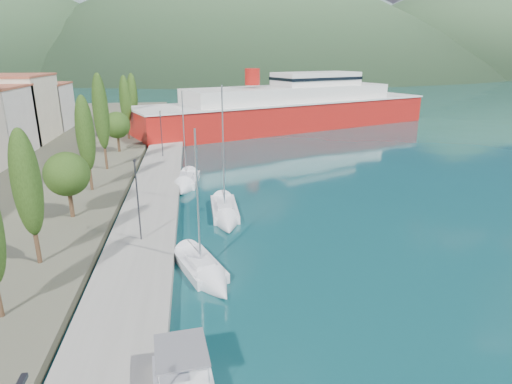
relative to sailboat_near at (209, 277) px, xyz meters
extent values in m
plane|color=#104347|center=(4.20, 113.48, -0.29)|extent=(1400.00, 1400.00, 0.00)
cube|color=gray|center=(-4.80, 19.48, 0.11)|extent=(5.00, 88.00, 0.80)
cone|color=slate|center=(84.20, 673.48, 89.71)|extent=(760.00, 760.00, 180.00)
cone|color=slate|center=(424.20, 593.48, 69.71)|extent=(640.00, 640.00, 140.00)
cone|color=#365434|center=(44.20, 393.48, 57.21)|extent=(480.00, 480.00, 115.00)
cone|color=#365434|center=(264.20, 373.48, 44.71)|extent=(420.00, 420.00, 90.00)
cube|color=beige|center=(-27.80, 48.48, 5.41)|extent=(9.00, 13.00, 10.00)
cube|color=#9E5138|center=(-27.80, 48.48, 10.56)|extent=(9.20, 13.20, 0.30)
cube|color=silver|center=(-27.80, 59.48, 4.41)|extent=(9.00, 10.00, 8.00)
cube|color=#9E5138|center=(-27.80, 59.48, 8.56)|extent=(9.20, 10.20, 0.30)
cylinder|color=#47301E|center=(-11.17, 2.95, 1.41)|extent=(0.30, 0.30, 2.01)
ellipsoid|color=#294515|center=(-11.17, 2.95, 5.98)|extent=(1.80, 1.80, 7.12)
cylinder|color=#47301E|center=(-11.17, 11.52, 1.57)|extent=(0.36, 0.36, 2.33)
sphere|color=#294515|center=(-11.17, 11.52, 4.22)|extent=(3.72, 3.72, 3.72)
cylinder|color=#47301E|center=(-11.17, 19.27, 1.47)|extent=(0.30, 0.30, 2.12)
ellipsoid|color=#294515|center=(-11.17, 19.27, 6.29)|extent=(1.80, 1.80, 7.52)
cylinder|color=#47301E|center=(-11.17, 27.75, 1.66)|extent=(0.30, 0.30, 2.50)
ellipsoid|color=#294515|center=(-11.17, 27.75, 7.34)|extent=(1.80, 1.80, 8.86)
cylinder|color=#47301E|center=(-11.17, 37.45, 1.57)|extent=(0.36, 0.36, 2.33)
sphere|color=#294515|center=(-11.17, 37.45, 4.23)|extent=(3.73, 3.73, 3.73)
cylinder|color=#47301E|center=(-11.17, 47.43, 1.53)|extent=(0.30, 0.30, 2.24)
ellipsoid|color=#294515|center=(-11.17, 47.43, 6.62)|extent=(1.80, 1.80, 7.94)
cylinder|color=#47301E|center=(-11.17, 56.56, 1.52)|extent=(0.30, 0.30, 2.23)
ellipsoid|color=#294515|center=(-11.17, 56.56, 6.59)|extent=(1.80, 1.80, 7.90)
cube|color=#2D2D33|center=(-4.80, -15.99, 6.51)|extent=(0.15, 0.50, 0.12)
cylinder|color=#2D2D33|center=(-4.80, 5.60, 3.51)|extent=(0.12, 0.12, 6.00)
cube|color=#2D2D33|center=(-4.80, 5.85, 6.51)|extent=(0.15, 0.50, 0.12)
cylinder|color=#2D2D33|center=(-4.80, 33.18, 3.51)|extent=(0.12, 0.12, 6.00)
cube|color=#2D2D33|center=(-4.80, 33.43, 6.51)|extent=(0.15, 0.50, 0.12)
cube|color=slate|center=(-1.49, -9.68, 2.10)|extent=(2.40, 2.76, 0.09)
cube|color=silver|center=(-0.60, 1.70, -0.05)|extent=(3.87, 5.81, 0.86)
cube|color=silver|center=(-0.48, 1.36, 0.52)|extent=(1.96, 2.47, 0.33)
cylinder|color=silver|center=(-0.48, 1.36, 4.92)|extent=(0.12, 0.12, 9.09)
cone|color=silver|center=(0.55, -1.55, -0.05)|extent=(2.91, 3.10, 2.20)
cube|color=silver|center=(1.97, 12.49, -0.04)|extent=(2.30, 6.32, 0.89)
cube|color=silver|center=(1.96, 12.07, 0.55)|extent=(1.38, 2.53, 0.35)
cylinder|color=silver|center=(1.96, 12.07, 5.85)|extent=(0.12, 0.12, 10.89)
cone|color=silver|center=(1.95, 8.45, -0.04)|extent=(2.29, 2.95, 2.28)
cube|color=silver|center=(-1.55, 22.51, -0.02)|extent=(3.12, 5.85, 0.96)
cube|color=silver|center=(-1.59, 22.14, 0.61)|extent=(1.73, 2.40, 0.37)
cylinder|color=silver|center=(-1.59, 22.14, 5.24)|extent=(0.12, 0.12, 9.58)
cone|color=silver|center=(-1.99, 18.96, -0.02)|extent=(2.75, 2.89, 2.45)
cube|color=#AC1611|center=(18.34, 58.17, 2.02)|extent=(61.10, 34.28, 5.87)
cube|color=silver|center=(18.34, 58.17, 4.95)|extent=(61.64, 34.79, 0.31)
cube|color=silver|center=(18.34, 58.17, 6.21)|extent=(42.82, 25.29, 3.14)
cube|color=silver|center=(24.18, 60.51, 9.04)|extent=(18.70, 13.57, 2.52)
cylinder|color=#AC1611|center=(10.56, 55.05, 9.77)|extent=(2.72, 2.72, 2.93)
camera|label=1|loc=(-0.57, -24.79, 13.79)|focal=30.00mm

